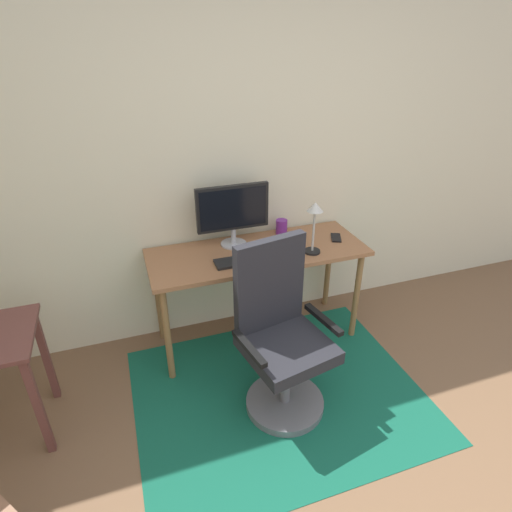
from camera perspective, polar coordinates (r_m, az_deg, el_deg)
name	(u,v)px	position (r m, az deg, el deg)	size (l,w,h in m)	color
wall_back	(258,155)	(3.04, 0.22, 13.48)	(6.00, 0.10, 2.60)	beige
area_rug	(279,394)	(2.86, 3.09, -18.13)	(1.80, 1.44, 0.01)	#135740
desk	(258,261)	(2.93, 0.25, -0.63)	(1.50, 0.56, 0.74)	#97623F
monitor	(233,211)	(2.87, -3.17, 6.17)	(0.50, 0.18, 0.43)	#B2B2B7
keyboard	(247,260)	(2.75, -1.19, -0.51)	(0.43, 0.13, 0.02)	black
computer_mouse	(288,250)	(2.87, 4.39, 0.82)	(0.06, 0.10, 0.03)	black
coffee_cup	(282,227)	(3.12, 3.48, 3.98)	(0.08, 0.08, 0.11)	#6F2688
cell_phone	(336,238)	(3.11, 10.78, 2.46)	(0.07, 0.14, 0.01)	black
desk_lamp	(314,218)	(2.78, 7.93, 5.18)	(0.11, 0.11, 0.36)	black
office_chair	(281,343)	(2.53, 3.39, -11.65)	(0.60, 0.54, 1.07)	slate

